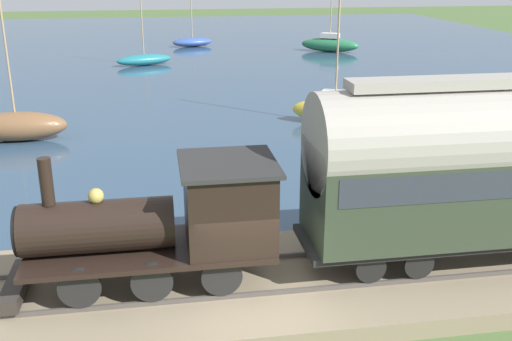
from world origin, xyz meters
The scene contains 13 objects.
ground_plane centered at (0.00, 0.00, 0.00)m, with size 200.00×200.00×0.00m, color #476033.
harbor_water centered at (44.24, 0.00, 0.00)m, with size 80.00×80.00×0.01m.
rail_embankment centered at (1.38, 0.00, 0.23)m, with size 5.13×56.00×0.58m.
steam_locomotive centered at (1.38, 1.69, 2.23)m, with size 2.41×6.38×3.26m.
passenger_coach centered at (1.38, -6.37, 3.17)m, with size 2.52×9.82×4.76m.
sailboat_brown centered at (16.77, 8.48, 0.73)m, with size 1.71×4.62×9.24m.
sailboat_green centered at (43.17, -14.25, 0.71)m, with size 4.30×5.50×6.58m.
sailboat_yellow centered at (17.29, -7.06, 0.75)m, with size 2.97×4.48×8.19m.
sailboat_blue centered at (48.95, -1.77, 0.48)m, with size 2.54×4.26×5.85m.
sailboat_teal centered at (38.00, 2.85, 0.49)m, with size 2.72×4.75×6.75m.
rowboat_mid_harbor centered at (12.77, -7.32, 0.16)m, with size 2.14×2.44×0.31m.
rowboat_off_pier centered at (8.84, -5.26, 0.16)m, with size 1.23×2.36×0.30m.
rowboat_far_out centered at (6.22, -10.08, 0.17)m, with size 1.42×2.60×0.33m.
Camera 1 is at (-11.71, 1.88, 7.89)m, focal length 42.00 mm.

